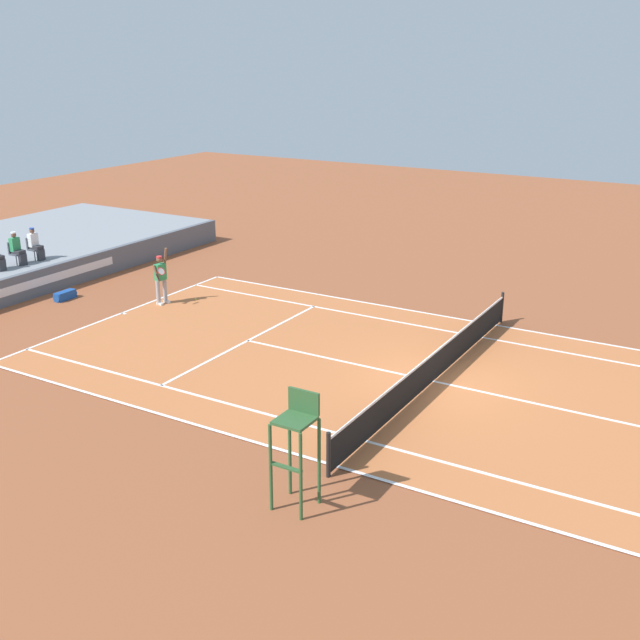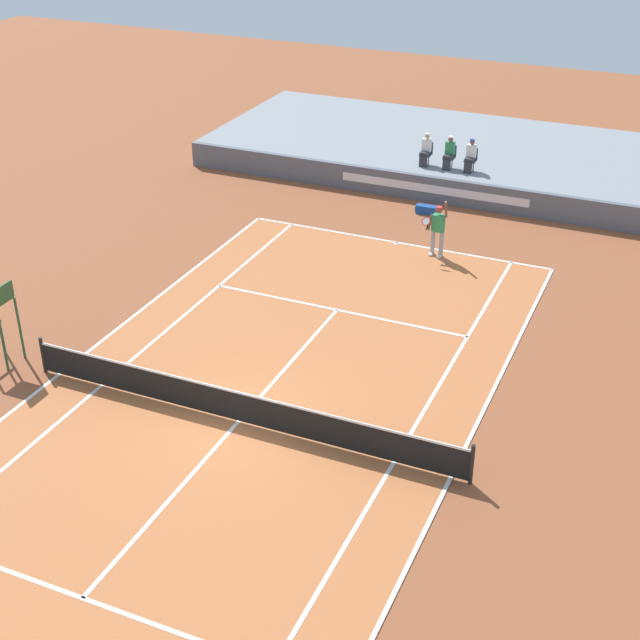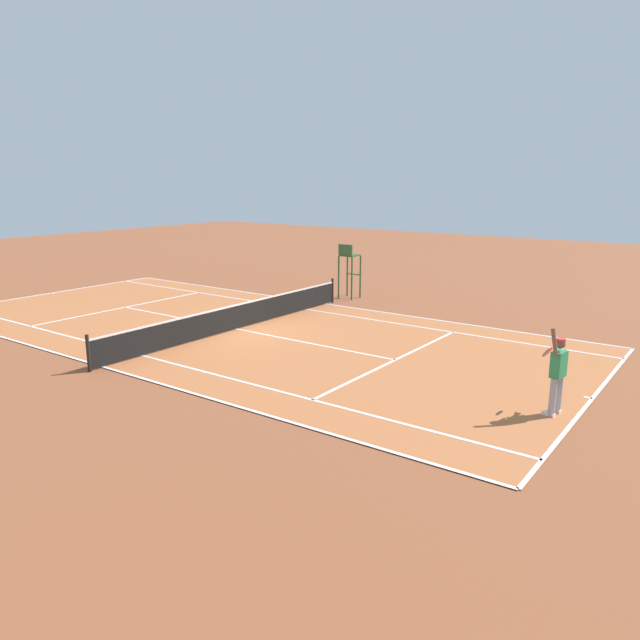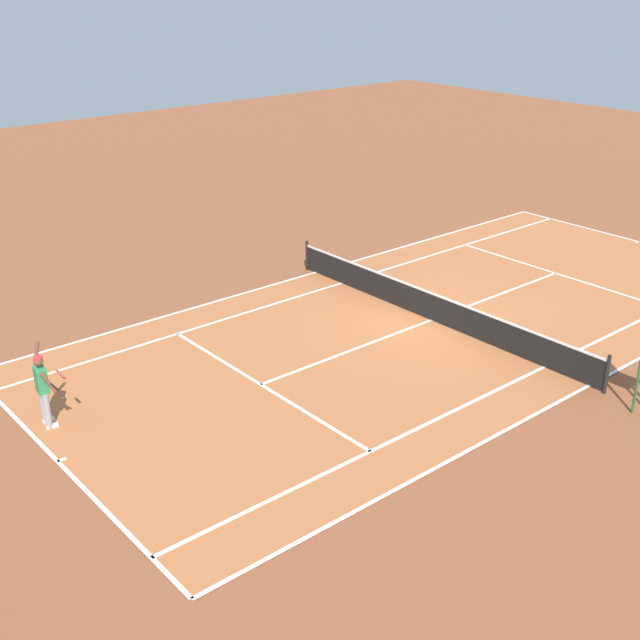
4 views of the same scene
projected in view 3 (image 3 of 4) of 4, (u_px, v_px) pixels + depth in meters
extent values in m
plane|color=brown|center=(237.00, 330.00, 21.68)|extent=(80.00, 80.00, 0.00)
cube|color=#B76638|center=(237.00, 329.00, 21.67)|extent=(10.98, 23.78, 0.02)
cube|color=white|center=(592.00, 398.00, 14.87)|extent=(10.98, 0.10, 0.01)
cube|color=white|center=(52.00, 293.00, 28.47)|extent=(10.98, 0.10, 0.01)
cube|color=white|center=(326.00, 304.00, 26.00)|extent=(0.10, 23.78, 0.01)
cube|color=white|center=(104.00, 367.00, 17.34)|extent=(0.10, 23.78, 0.01)
cube|color=white|center=(307.00, 309.00, 24.91)|extent=(0.10, 23.78, 0.01)
cube|color=white|center=(143.00, 356.00, 18.43)|extent=(0.10, 23.78, 0.01)
cube|color=white|center=(395.00, 360.00, 18.01)|extent=(8.22, 0.10, 0.01)
cube|color=white|center=(125.00, 307.00, 25.33)|extent=(8.22, 0.10, 0.01)
cube|color=white|center=(237.00, 329.00, 21.67)|extent=(0.10, 12.80, 0.01)
cube|color=white|center=(588.00, 398.00, 14.93)|extent=(0.10, 0.20, 0.01)
cube|color=white|center=(53.00, 293.00, 28.41)|extent=(0.10, 0.20, 0.01)
cylinder|color=black|center=(332.00, 291.00, 26.23)|extent=(0.10, 0.10, 1.07)
cylinder|color=black|center=(88.00, 353.00, 16.87)|extent=(0.10, 0.10, 1.07)
cube|color=black|center=(237.00, 317.00, 21.57)|extent=(11.78, 0.02, 0.84)
cube|color=white|center=(237.00, 305.00, 21.47)|extent=(11.78, 0.03, 0.06)
cylinder|color=#9E9EA3|center=(553.00, 398.00, 13.67)|extent=(0.15, 0.15, 0.92)
cylinder|color=#9E9EA3|center=(559.00, 394.00, 13.89)|extent=(0.15, 0.15, 0.92)
cube|color=white|center=(548.00, 414.00, 13.80)|extent=(0.16, 0.30, 0.10)
cube|color=white|center=(555.00, 411.00, 14.02)|extent=(0.16, 0.30, 0.10)
cube|color=#2D8C51|center=(559.00, 364.00, 13.61)|extent=(0.43, 0.30, 0.60)
sphere|color=brown|center=(561.00, 344.00, 13.50)|extent=(0.22, 0.22, 0.22)
cylinder|color=red|center=(561.00, 340.00, 13.48)|extent=(0.21, 0.21, 0.06)
cylinder|color=brown|center=(554.00, 342.00, 13.32)|extent=(0.12, 0.22, 0.61)
cylinder|color=brown|center=(559.00, 360.00, 13.85)|extent=(0.14, 0.34, 0.56)
cylinder|color=black|center=(554.00, 364.00, 13.99)|extent=(0.06, 0.19, 0.25)
torus|color=red|center=(548.00, 352.00, 14.03)|extent=(0.33, 0.24, 0.26)
cylinder|color=silver|center=(548.00, 352.00, 14.03)|extent=(0.29, 0.20, 0.22)
sphere|color=#D1E533|center=(506.00, 419.00, 13.56)|extent=(0.07, 0.07, 0.07)
cylinder|color=#2D562D|center=(347.00, 275.00, 27.67)|extent=(0.07, 0.07, 1.90)
cylinder|color=#2D562D|center=(360.00, 277.00, 27.27)|extent=(0.07, 0.07, 1.90)
cylinder|color=#2D562D|center=(339.00, 277.00, 27.12)|extent=(0.07, 0.07, 1.90)
cylinder|color=#2D562D|center=(352.00, 279.00, 26.72)|extent=(0.07, 0.07, 1.90)
cube|color=#2D562D|center=(350.00, 255.00, 26.97)|extent=(0.70, 0.70, 0.06)
cube|color=#2D562D|center=(345.00, 250.00, 26.63)|extent=(0.06, 0.70, 0.48)
cube|color=#2D562D|center=(353.00, 274.00, 27.42)|extent=(0.10, 0.70, 0.04)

